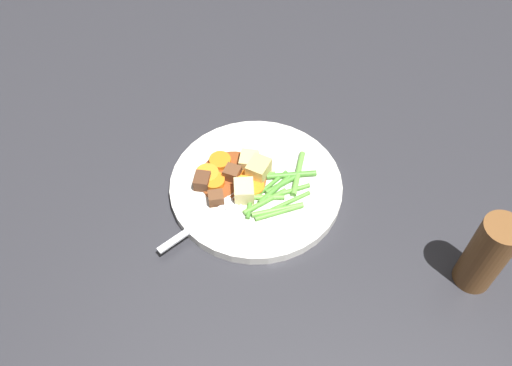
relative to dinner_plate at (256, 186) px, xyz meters
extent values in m
plane|color=#2D2D33|center=(0.00, 0.00, -0.01)|extent=(3.00, 3.00, 0.00)
cylinder|color=white|center=(0.00, 0.00, 0.00)|extent=(0.26, 0.26, 0.02)
cylinder|color=brown|center=(0.04, 0.00, 0.01)|extent=(0.10, 0.10, 0.00)
cylinder|color=orange|center=(0.06, 0.02, 0.01)|extent=(0.04, 0.04, 0.01)
cylinder|color=orange|center=(0.01, 0.00, 0.01)|extent=(0.04, 0.04, 0.01)
cylinder|color=orange|center=(0.06, -0.02, 0.01)|extent=(0.04, 0.04, 0.01)
cylinder|color=orange|center=(0.07, 0.01, 0.02)|extent=(0.04, 0.04, 0.01)
cylinder|color=orange|center=(0.00, 0.01, 0.01)|extent=(0.04, 0.04, 0.01)
cylinder|color=orange|center=(0.02, 0.01, 0.01)|extent=(0.03, 0.03, 0.01)
cube|color=#EAD68C|center=(0.01, 0.03, 0.02)|extent=(0.04, 0.04, 0.03)
cube|color=#DBBC6B|center=(0.00, -0.02, 0.02)|extent=(0.04, 0.04, 0.03)
cube|color=#E5CC7A|center=(0.02, -0.03, 0.02)|extent=(0.03, 0.03, 0.02)
cube|color=#56331E|center=(0.08, 0.02, 0.02)|extent=(0.03, 0.03, 0.02)
cube|color=brown|center=(0.05, 0.05, 0.02)|extent=(0.03, 0.03, 0.02)
cube|color=brown|center=(0.04, 0.00, 0.02)|extent=(0.03, 0.02, 0.02)
cylinder|color=#66AD42|center=(-0.06, -0.03, 0.01)|extent=(0.01, 0.08, 0.01)
cylinder|color=#66AD42|center=(-0.02, 0.03, 0.01)|extent=(0.06, 0.02, 0.01)
cylinder|color=#599E38|center=(0.00, -0.01, 0.01)|extent=(0.05, 0.03, 0.01)
cylinder|color=#4C8E33|center=(-0.03, 0.01, 0.01)|extent=(0.04, 0.06, 0.01)
cylinder|color=#4C8E33|center=(-0.02, 0.00, 0.01)|extent=(0.04, 0.06, 0.01)
cylinder|color=#4C8E33|center=(0.00, 0.03, 0.01)|extent=(0.02, 0.08, 0.01)
cylinder|color=#4C8E33|center=(-0.05, -0.03, 0.01)|extent=(0.07, 0.03, 0.01)
cylinder|color=#66AD42|center=(-0.04, 0.04, 0.01)|extent=(0.07, 0.04, 0.01)
cylinder|color=#599E38|center=(-0.06, 0.02, 0.01)|extent=(0.05, 0.05, 0.01)
cylinder|color=#4C8E33|center=(-0.04, -0.01, 0.01)|extent=(0.05, 0.05, 0.01)
cylinder|color=#599E38|center=(-0.02, 0.03, 0.01)|extent=(0.06, 0.06, 0.01)
cylinder|color=#599E38|center=(-0.06, 0.00, 0.01)|extent=(0.05, 0.03, 0.01)
cylinder|color=#599E38|center=(-0.05, 0.05, 0.01)|extent=(0.07, 0.05, 0.01)
cube|color=silver|center=(0.07, 0.10, 0.01)|extent=(0.07, 0.10, 0.00)
cube|color=silver|center=(0.03, 0.05, 0.01)|extent=(0.03, 0.03, 0.00)
cylinder|color=silver|center=(0.00, 0.03, 0.01)|extent=(0.03, 0.04, 0.00)
cylinder|color=silver|center=(0.01, 0.03, 0.01)|extent=(0.03, 0.04, 0.00)
cylinder|color=silver|center=(0.01, 0.02, 0.01)|extent=(0.03, 0.04, 0.00)
cylinder|color=silver|center=(0.02, 0.02, 0.01)|extent=(0.03, 0.04, 0.00)
cylinder|color=brown|center=(-0.33, 0.07, 0.06)|extent=(0.05, 0.05, 0.13)
camera|label=1|loc=(-0.13, 0.47, 0.65)|focal=37.10mm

